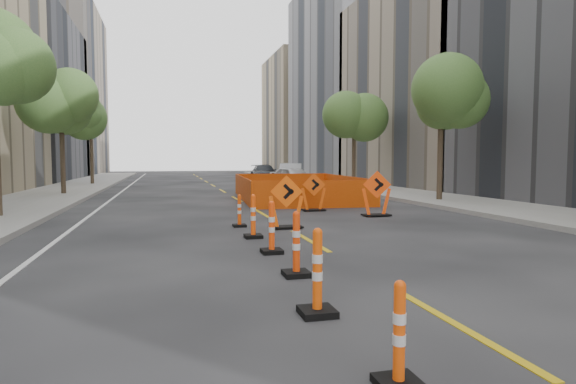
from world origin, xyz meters
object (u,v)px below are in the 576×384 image
object	(u,v)px
chevron_sign_left	(286,202)
channelizer_2	(317,272)
channelizer_3	(296,244)
parked_car_mid	(291,174)
channelizer_6	(239,211)
parked_car_far	(264,173)
channelizer_5	(253,216)
channelizer_4	(272,227)
chevron_sign_center	(314,192)
chevron_sign_right	(376,194)
parked_car_near	(293,177)
channelizer_1	(399,334)

from	to	relation	value
chevron_sign_left	channelizer_2	bearing A→B (deg)	-84.91
channelizer_3	chevron_sign_left	xyz separation A→B (m)	(1.15, 5.30, 0.20)
channelizer_3	parked_car_mid	world-z (taller)	parked_car_mid
channelizer_6	parked_car_far	size ratio (longest dim) A/B	0.19
channelizer_5	chevron_sign_left	size ratio (longest dim) A/B	0.73
channelizer_4	chevron_sign_center	world-z (taller)	chevron_sign_center
channelizer_3	chevron_sign_right	distance (m)	8.72
channelizer_4	parked_car_near	xyz separation A→B (m)	(6.05, 21.04, 0.17)
channelizer_1	parked_car_far	bearing A→B (deg)	80.32
channelizer_6	parked_car_near	bearing A→B (deg)	70.28
channelizer_6	parked_car_far	xyz separation A→B (m)	(6.26, 27.54, 0.24)
chevron_sign_right	parked_car_far	distance (m)	26.22
channelizer_3	channelizer_4	distance (m)	1.98
chevron_sign_center	parked_car_mid	xyz separation A→B (m)	(3.99, 18.72, 0.08)
channelizer_6	channelizer_4	bearing A→B (deg)	-88.90
channelizer_1	chevron_sign_center	size ratio (longest dim) A/B	0.66
chevron_sign_right	chevron_sign_left	bearing A→B (deg)	-128.68
chevron_sign_center	parked_car_near	size ratio (longest dim) A/B	0.34
channelizer_6	chevron_sign_right	distance (m)	5.03
channelizer_5	parked_car_mid	distance (m)	25.17
channelizer_2	channelizer_3	bearing A→B (deg)	82.22
channelizer_4	chevron_sign_left	size ratio (longest dim) A/B	0.73
chevron_sign_center	channelizer_6	bearing A→B (deg)	-122.66
channelizer_3	parked_car_mid	distance (m)	28.98
channelizer_3	chevron_sign_right	size ratio (longest dim) A/B	0.71
channelizer_3	channelizer_4	xyz separation A→B (m)	(0.02, 1.98, -0.00)
chevron_sign_right	parked_car_far	world-z (taller)	chevron_sign_right
channelizer_2	channelizer_6	world-z (taller)	channelizer_2
channelizer_1	channelizer_3	world-z (taller)	channelizer_3
chevron_sign_right	parked_car_mid	world-z (taller)	parked_car_mid
channelizer_2	parked_car_far	bearing A→B (deg)	79.65
channelizer_2	channelizer_4	distance (m)	3.97
parked_car_near	parked_car_far	world-z (taller)	parked_car_near
parked_car_far	channelizer_1	bearing A→B (deg)	-96.46
chevron_sign_right	parked_car_mid	size ratio (longest dim) A/B	0.32
chevron_sign_center	chevron_sign_right	size ratio (longest dim) A/B	0.92
channelizer_1	channelizer_4	size ratio (longest dim) A/B	0.86
channelizer_4	parked_car_mid	xyz separation A→B (m)	(7.19, 26.09, 0.24)
parked_car_near	channelizer_4	bearing A→B (deg)	-125.09
channelizer_5	chevron_sign_center	bearing A→B (deg)	59.12
channelizer_3	chevron_sign_right	world-z (taller)	chevron_sign_right
parked_car_near	channelizer_5	bearing A→B (deg)	-126.74
parked_car_far	parked_car_near	bearing A→B (deg)	-87.55
chevron_sign_center	channelizer_1	bearing A→B (deg)	-93.21
channelizer_1	parked_car_mid	xyz separation A→B (m)	(7.38, 32.03, 0.32)
channelizer_3	chevron_sign_left	bearing A→B (deg)	77.73
channelizer_3	channelizer_4	bearing A→B (deg)	89.53
channelizer_6	parked_car_far	world-z (taller)	parked_car_far
parked_car_mid	parked_car_near	bearing A→B (deg)	-85.99
channelizer_4	chevron_sign_right	world-z (taller)	chevron_sign_right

